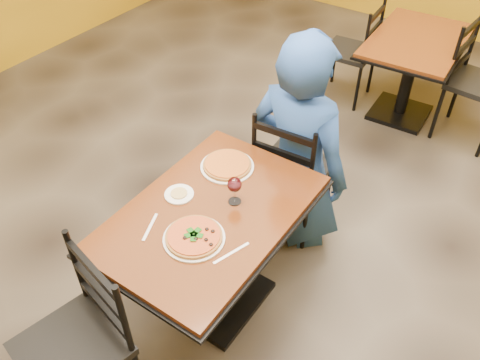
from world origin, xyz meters
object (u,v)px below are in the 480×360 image
Objects in this scene: pizza_far at (227,164)px; table_main at (211,236)px; table_second at (412,60)px; chair_second_left at (349,52)px; pizza_main at (194,236)px; plate_main at (194,238)px; wine_glass at (235,189)px; chair_main_far at (293,169)px; diner at (300,143)px; side_plate at (179,194)px; chair_main_near at (71,349)px; plate_far at (227,167)px; chair_second_right at (480,85)px.

table_main is at bearing -68.61° from pizza_far.
table_second is 4.03× the size of pizza_far.
chair_second_left reaches higher than table_second.
table_main is 4.33× the size of pizza_main.
chair_second_left is (-0.37, 2.57, -0.09)m from table_main.
plate_main is 0.34m from wine_glass.
chair_main_far reaches higher than table_second.
diner reaches higher than side_plate.
table_main is 1.09× the size of table_second.
table_main is 0.83× the size of diner.
chair_second_left is at bearing 180.00° from table_second.
side_plate is (-0.30, -0.79, 0.02)m from diner.
chair_main_near is 1.06× the size of chair_second_left.
plate_main is at bearing 91.49° from diner.
side_plate is at bearing 142.57° from plate_main.
chair_second_left is 2.51m from wine_glass.
plate_main is 1.09× the size of pizza_main.
side_plate is (-0.08, -0.34, 0.00)m from plate_far.
table_second is 1.18× the size of chair_main_far.
chair_main_far is at bearing 9.28° from chair_second_left.
chair_main_near is 3.18× the size of plate_far.
diner is at bearing 87.67° from plate_main.
table_main is 0.82m from diner.
table_second is 2.78m from plate_main.
chair_second_left is at bearing 94.94° from chair_second_right.
wine_glass is at bearing 5.96° from chair_second_left.
diner is at bearing 63.73° from pizza_far.
plate_far is at bearing 133.51° from wine_glass.
plate_main is 0.57m from plate_far.
table_second is 1.21× the size of chair_second_left.
chair_second_right is 2.77m from side_plate.
side_plate reaches higher than table_main.
diner is at bearing 87.67° from pizza_main.
pizza_far is (0.23, -2.23, 0.31)m from chair_second_left.
wine_glass is (0.43, -2.44, 0.38)m from chair_second_left.
diner reaches higher than wine_glass.
plate_main is 0.02m from pizza_main.
chair_main_near is at bearing -90.75° from pizza_far.
side_plate is (-0.42, -2.57, 0.20)m from table_second.
plate_far is at bearing -135.00° from pizza_far.
wine_glass is at bearing 87.61° from chair_main_far.
chair_main_near is 0.76m from pizza_main.
table_main is 1.28× the size of chair_main_far.
plate_far is 0.35m from side_plate.
plate_main is at bearing 86.16° from chair_main_near.
wine_glass is at bearing 90.62° from chair_main_near.
plate_far is at bearing 162.59° from chair_second_right.
diner is at bearing 10.43° from chair_second_left.
table_second is 3.97× the size of pizza_main.
chair_main_far is at bearing 70.19° from plate_far.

